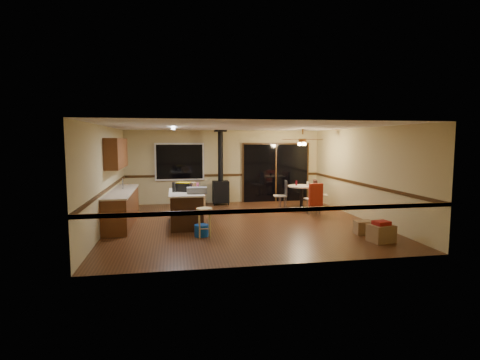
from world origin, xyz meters
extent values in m
plane|color=#4A2814|center=(0.00, 0.00, 0.00)|extent=(7.00, 7.00, 0.00)
plane|color=silver|center=(0.00, 0.00, 2.60)|extent=(7.00, 7.00, 0.00)
plane|color=tan|center=(0.00, 3.50, 1.30)|extent=(7.00, 0.00, 7.00)
plane|color=tan|center=(0.00, -3.50, 1.30)|extent=(7.00, 0.00, 7.00)
plane|color=tan|center=(-3.50, 0.00, 1.30)|extent=(0.00, 7.00, 7.00)
plane|color=tan|center=(3.50, 0.00, 1.30)|extent=(0.00, 7.00, 7.00)
cube|color=black|center=(-1.60, 3.45, 1.50)|extent=(1.72, 0.10, 1.32)
cube|color=black|center=(1.90, 3.45, 1.05)|extent=(2.52, 0.10, 2.10)
cube|color=brown|center=(-3.20, 0.50, 0.43)|extent=(0.60, 3.00, 0.86)
cube|color=beige|center=(-3.20, 0.50, 0.88)|extent=(0.64, 3.04, 0.04)
cube|color=brown|center=(-3.33, 0.70, 1.90)|extent=(0.35, 2.00, 0.80)
cube|color=#311A0C|center=(-1.50, 0.00, 0.43)|extent=(0.80, 1.60, 0.86)
cube|color=beige|center=(-1.50, 0.00, 0.88)|extent=(0.88, 1.68, 0.04)
cube|color=black|center=(-0.20, 3.05, 0.46)|extent=(0.55, 0.50, 0.75)
cylinder|color=black|center=(-0.20, 3.05, 1.71)|extent=(0.18, 0.18, 1.77)
cylinder|color=brown|center=(2.28, 1.67, 2.25)|extent=(0.24, 0.24, 0.10)
cylinder|color=brown|center=(2.28, 1.67, 2.52)|extent=(0.05, 0.05, 0.16)
sphere|color=#FFD88C|center=(2.28, 1.67, 2.13)|extent=(0.16, 0.16, 0.16)
cube|color=white|center=(-1.80, 0.30, 2.56)|extent=(0.10, 1.20, 0.04)
cube|color=slate|center=(-1.24, -0.37, 0.98)|extent=(0.51, 0.29, 0.16)
cube|color=black|center=(-1.55, 0.02, 1.01)|extent=(0.45, 0.34, 0.22)
cube|color=gold|center=(-1.55, 0.02, 1.13)|extent=(0.40, 0.30, 0.03)
cube|color=olive|center=(-1.33, 0.45, 0.99)|extent=(0.30, 0.34, 0.19)
cylinder|color=black|center=(-1.82, -0.02, 1.03)|extent=(0.10, 0.10, 0.26)
cylinder|color=#D84C8C|center=(-1.18, 0.18, 1.01)|extent=(0.07, 0.07, 0.21)
cylinder|color=white|center=(-1.63, 0.72, 0.98)|extent=(0.07, 0.07, 0.17)
cylinder|color=tan|center=(-1.12, -1.30, 0.34)|extent=(0.38, 0.38, 0.68)
cylinder|color=#0C49B5|center=(-1.19, -1.22, 0.14)|extent=(0.38, 0.38, 0.28)
cylinder|color=black|center=(2.28, 1.67, 0.02)|extent=(0.57, 0.57, 0.04)
cylinder|color=black|center=(2.28, 1.67, 0.39)|extent=(0.10, 0.10, 0.70)
cylinder|color=beige|center=(2.28, 1.67, 0.76)|extent=(0.92, 0.92, 0.04)
cylinder|color=#590C14|center=(2.13, 1.77, 0.86)|extent=(0.07, 0.07, 0.16)
cylinder|color=beige|center=(2.46, 1.62, 0.85)|extent=(0.06, 0.06, 0.14)
cube|color=#BBAA8B|center=(1.58, 1.77, 0.45)|extent=(0.45, 0.45, 0.03)
cube|color=slate|center=(1.77, 1.75, 0.70)|extent=(0.09, 0.40, 0.50)
cube|color=#BBAA8B|center=(2.38, 0.97, 0.45)|extent=(0.45, 0.45, 0.03)
cube|color=slate|center=(2.41, 0.79, 0.70)|extent=(0.40, 0.08, 0.50)
cube|color=#9E2512|center=(2.41, 0.77, 0.60)|extent=(0.45, 0.15, 0.70)
cube|color=#BBAA8B|center=(2.98, 1.72, 0.45)|extent=(0.49, 0.49, 0.03)
cube|color=slate|center=(2.80, 1.77, 0.70)|extent=(0.13, 0.39, 0.50)
cube|color=#341913|center=(2.78, 1.78, 0.60)|extent=(0.21, 0.45, 0.70)
cube|color=olive|center=(-1.07, 2.93, 0.21)|extent=(0.63, 0.55, 0.43)
cube|color=olive|center=(2.70, -2.40, 0.19)|extent=(0.57, 0.50, 0.38)
cube|color=olive|center=(2.66, -1.70, 0.16)|extent=(0.43, 0.38, 0.32)
cube|color=maroon|center=(2.70, -2.40, 0.43)|extent=(0.37, 0.33, 0.09)
camera|label=1|loc=(-1.80, -9.85, 2.23)|focal=28.00mm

